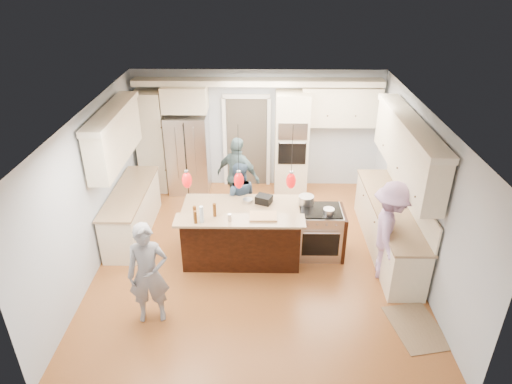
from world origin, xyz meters
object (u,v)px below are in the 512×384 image
(refrigerator, at_px, (188,154))
(island_range, at_px, (320,232))
(kitchen_island, at_px, (242,232))
(person_bar_end, at_px, (148,274))
(person_far_left, at_px, (238,199))

(refrigerator, distance_m, island_range, 3.71)
(kitchen_island, xyz_separation_m, island_range, (1.41, 0.08, -0.03))
(kitchen_island, height_order, island_range, kitchen_island)
(person_bar_end, height_order, person_far_left, person_bar_end)
(island_range, bearing_deg, person_bar_end, -147.51)
(refrigerator, distance_m, person_far_left, 2.17)
(person_bar_end, bearing_deg, island_range, 24.47)
(island_range, height_order, person_bar_end, person_bar_end)
(refrigerator, height_order, person_far_left, refrigerator)
(kitchen_island, height_order, person_bar_end, person_bar_end)
(island_range, distance_m, person_bar_end, 3.20)
(island_range, height_order, person_far_left, person_far_left)
(refrigerator, relative_size, person_far_left, 1.22)
(refrigerator, height_order, island_range, refrigerator)
(person_bar_end, xyz_separation_m, person_far_left, (1.18, 2.41, -0.07))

